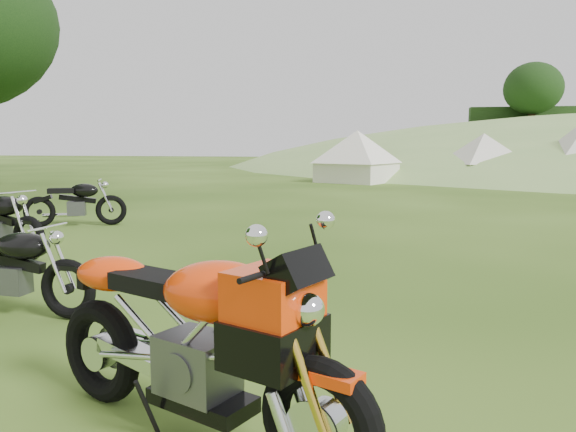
% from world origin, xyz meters
% --- Properties ---
extents(ground, '(120.00, 120.00, 0.00)m').
position_xyz_m(ground, '(0.00, 0.00, 0.00)').
color(ground, '#223D0D').
rests_on(ground, ground).
extents(sport_motorcycle, '(2.28, 1.42, 1.35)m').
position_xyz_m(sport_motorcycle, '(-0.44, -2.00, 0.67)').
color(sport_motorcycle, '#EA3708').
rests_on(sport_motorcycle, ground).
extents(vintage_moto_a, '(1.86, 0.56, 0.97)m').
position_xyz_m(vintage_moto_a, '(-3.05, -0.11, 0.48)').
color(vintage_moto_a, black).
rests_on(vintage_moto_a, ground).
extents(vintage_moto_c, '(1.94, 1.17, 1.01)m').
position_xyz_m(vintage_moto_c, '(-5.70, 5.36, 0.51)').
color(vintage_moto_c, black).
rests_on(vintage_moto_c, ground).
extents(tent_left, '(3.61, 3.61, 2.36)m').
position_xyz_m(tent_left, '(-1.00, 19.26, 1.18)').
color(tent_left, white).
rests_on(tent_left, ground).
extents(tent_mid, '(3.42, 3.42, 2.28)m').
position_xyz_m(tent_mid, '(4.32, 20.54, 1.14)').
color(tent_mid, beige).
rests_on(tent_mid, ground).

